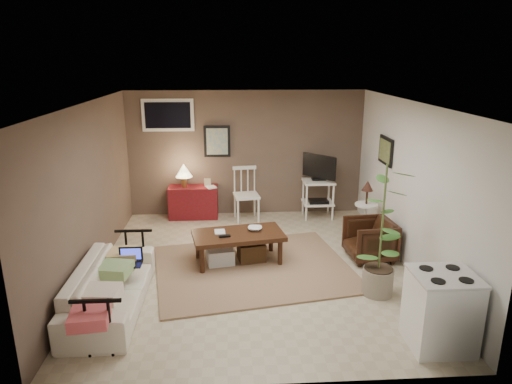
{
  "coord_description": "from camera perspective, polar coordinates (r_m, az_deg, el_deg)",
  "views": [
    {
      "loc": [
        -0.32,
        -6.12,
        2.98
      ],
      "look_at": [
        0.06,
        0.35,
        1.06
      ],
      "focal_mm": 32.0,
      "sensor_mm": 36.0,
      "label": 1
    }
  ],
  "objects": [
    {
      "name": "tv_stand",
      "position": [
        8.75,
        7.81,
        0.89
      ],
      "size": [
        0.58,
        0.57,
        1.23
      ],
      "color": "white",
      "rests_on": "floor"
    },
    {
      "name": "potted_plant",
      "position": [
        5.96,
        15.49,
        -4.14
      ],
      "size": [
        0.44,
        0.44,
        1.77
      ],
      "color": "gray",
      "rests_on": "floor"
    },
    {
      "name": "art_right",
      "position": [
        7.74,
        15.92,
        4.98
      ],
      "size": [
        0.03,
        0.6,
        0.45
      ],
      "primitive_type": "cube",
      "color": "black"
    },
    {
      "name": "spindle_chair",
      "position": [
        8.62,
        -1.23,
        -0.45
      ],
      "size": [
        0.51,
        0.51,
        1.0
      ],
      "color": "white",
      "rests_on": "floor"
    },
    {
      "name": "coffee_table",
      "position": [
        6.87,
        -2.31,
        -6.68
      ],
      "size": [
        1.43,
        0.91,
        0.51
      ],
      "color": "#3C1D10",
      "rests_on": "floor"
    },
    {
      "name": "side_table",
      "position": [
        7.89,
        13.63,
        -1.33
      ],
      "size": [
        0.38,
        0.38,
        1.02
      ],
      "color": "white",
      "rests_on": "floor"
    },
    {
      "name": "window",
      "position": [
        8.73,
        -10.96,
        9.41
      ],
      "size": [
        0.96,
        0.03,
        0.6
      ],
      "primitive_type": "cube",
      "color": "white"
    },
    {
      "name": "sofa_pillows",
      "position": [
        5.67,
        -17.97,
        -10.64
      ],
      "size": [
        0.38,
        1.87,
        0.13
      ],
      "primitive_type": null,
      "color": "beige",
      "rests_on": "sofa"
    },
    {
      "name": "armchair",
      "position": [
        7.19,
        14.05,
        -5.56
      ],
      "size": [
        0.68,
        0.72,
        0.69
      ],
      "primitive_type": "imported",
      "rotation": [
        0.0,
        0.0,
        -1.48
      ],
      "color": "black",
      "rests_on": "floor"
    },
    {
      "name": "red_console",
      "position": [
        8.83,
        -7.93,
        -0.87
      ],
      "size": [
        0.93,
        0.41,
        1.07
      ],
      "color": "maroon",
      "rests_on": "floor"
    },
    {
      "name": "sofa",
      "position": [
        5.92,
        -17.81,
        -10.4
      ],
      "size": [
        0.57,
        1.96,
        0.77
      ],
      "primitive_type": "imported",
      "rotation": [
        0.0,
        0.0,
        1.57
      ],
      "color": "white",
      "rests_on": "floor"
    },
    {
      "name": "floor",
      "position": [
        6.81,
        -0.37,
        -9.46
      ],
      "size": [
        5.0,
        5.0,
        0.0
      ],
      "primitive_type": "plane",
      "color": "#C1B293",
      "rests_on": "ground"
    },
    {
      "name": "bowl",
      "position": [
        6.86,
        -0.13,
        -3.97
      ],
      "size": [
        0.22,
        0.08,
        0.21
      ],
      "primitive_type": "imported",
      "rotation": [
        0.0,
        0.0,
        -0.12
      ],
      "color": "#3C1D10",
      "rests_on": "coffee_table"
    },
    {
      "name": "art_back",
      "position": [
        8.73,
        -4.88,
        6.33
      ],
      "size": [
        0.5,
        0.03,
        0.6
      ],
      "primitive_type": "cube",
      "color": "black"
    },
    {
      "name": "book_console",
      "position": [
        8.58,
        -6.22,
        1.23
      ],
      "size": [
        0.17,
        0.08,
        0.24
      ],
      "primitive_type": "imported",
      "rotation": [
        0.0,
        0.0,
        0.35
      ],
      "color": "#3C1D10",
      "rests_on": "red_console"
    },
    {
      "name": "stove",
      "position": [
        5.33,
        22.12,
        -13.54
      ],
      "size": [
        0.65,
        0.6,
        0.85
      ],
      "color": "white",
      "rests_on": "floor"
    },
    {
      "name": "rug",
      "position": [
        6.78,
        -0.34,
        -9.47
      ],
      "size": [
        3.12,
        2.67,
        0.03
      ],
      "primitive_type": "cube",
      "rotation": [
        0.0,
        0.0,
        0.18
      ],
      "color": "#9C785B",
      "rests_on": "floor"
    },
    {
      "name": "book_table",
      "position": [
        6.79,
        -5.21,
        -4.26
      ],
      "size": [
        0.16,
        0.03,
        0.21
      ],
      "primitive_type": "imported",
      "rotation": [
        0.0,
        0.0,
        0.07
      ],
      "color": "#3C1D10",
      "rests_on": "coffee_table"
    },
    {
      "name": "laptop",
      "position": [
        6.12,
        -15.42,
        -8.08
      ],
      "size": [
        0.3,
        0.22,
        0.21
      ],
      "color": "black",
      "rests_on": "sofa"
    },
    {
      "name": "sofa_end_rails",
      "position": [
        5.91,
        -16.68,
        -10.89
      ],
      "size": [
        0.53,
        1.96,
        0.66
      ],
      "primitive_type": null,
      "color": "black",
      "rests_on": "floor"
    }
  ]
}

